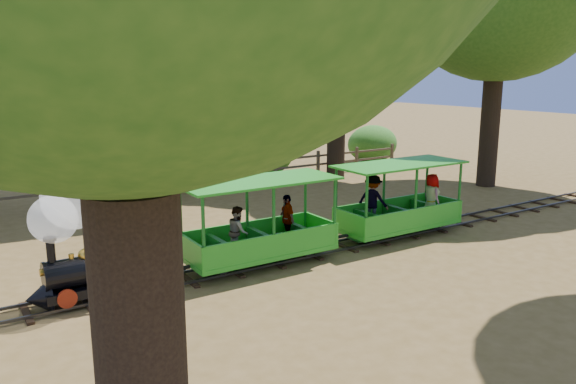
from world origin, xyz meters
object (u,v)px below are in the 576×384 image
fence (204,173)px  carriage_rear (397,206)px  locomotive (89,217)px  carriage_front (261,232)px

fence → carriage_rear: bearing=-77.8°
fence → locomotive: bearing=-126.2°
locomotive → carriage_rear: locomotive is taller
carriage_rear → fence: 8.16m
carriage_front → fence: 8.32m
locomotive → fence: bearing=53.8°
locomotive → carriage_rear: bearing=-0.2°
carriage_rear → fence: carriage_rear is taller
locomotive → fence: (5.81, 7.94, -0.99)m
carriage_front → carriage_rear: same height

